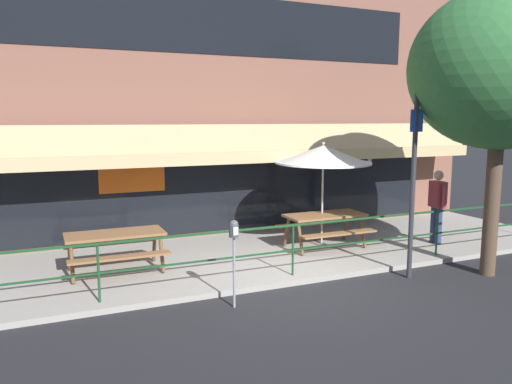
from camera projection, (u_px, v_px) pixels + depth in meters
ground_plane at (300, 285)px, 9.01m from camera, size 120.00×120.00×0.00m
patio_deck at (256, 255)px, 10.82m from camera, size 15.00×4.00×0.10m
restaurant_building at (220, 90)px, 12.30m from camera, size 15.00×1.60×7.42m
patio_railing at (293, 239)px, 9.17m from camera, size 13.84×0.04×0.97m
picnic_table_left at (115, 241)px, 9.37m from camera, size 1.80×1.42×0.76m
picnic_table_centre at (325, 221)px, 11.19m from camera, size 1.80×1.42×0.76m
patio_umbrella_centre at (323, 155)px, 11.09m from camera, size 2.14×2.14×2.38m
pedestrian_walking at (437, 203)px, 11.51m from camera, size 0.31×0.61×1.71m
parking_meter_near at (234, 237)px, 7.79m from camera, size 0.15×0.16×1.42m
street_sign_pole at (414, 167)px, 9.13m from camera, size 0.28×0.09×4.09m
street_tree_curbside at (509, 58)px, 9.02m from camera, size 3.47×3.12×5.88m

